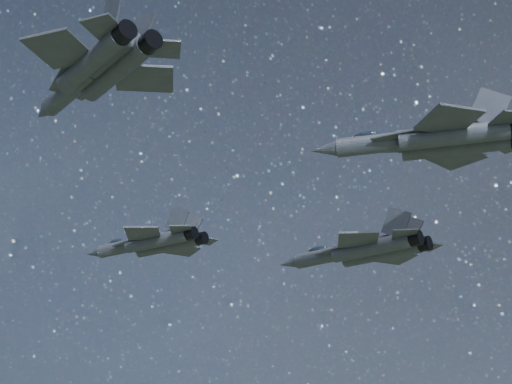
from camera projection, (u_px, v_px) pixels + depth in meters
The scene contains 4 objects.
jet_lead at pixel (153, 243), 94.94m from camera, with size 17.00×11.83×4.27m.
jet_left at pixel (364, 250), 86.90m from camera, with size 17.89×12.64×4.53m.
jet_right at pixel (96, 70), 62.90m from camera, with size 17.83×12.16×4.48m.
jet_slot at pixel (436, 140), 73.60m from camera, with size 18.91×12.42×4.86m.
Camera 1 is at (47.26, -58.03, 114.58)m, focal length 60.00 mm.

